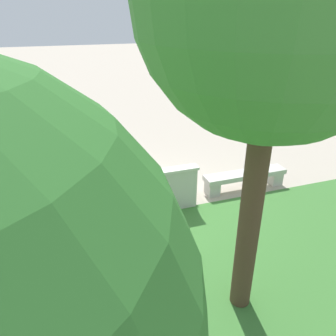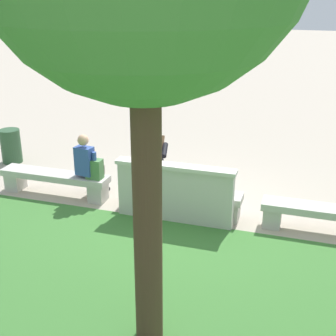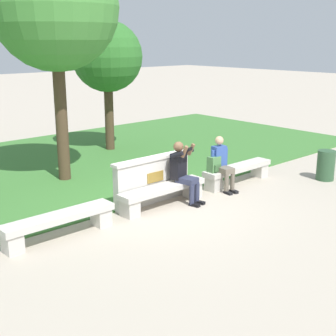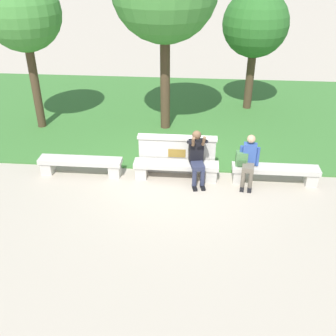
# 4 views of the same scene
# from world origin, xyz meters

# --- Properties ---
(ground_plane) EXTENTS (80.00, 80.00, 0.00)m
(ground_plane) POSITION_xyz_m (0.00, 0.00, 0.00)
(ground_plane) COLOR #B2A593
(grass_strip) EXTENTS (19.01, 8.00, 0.03)m
(grass_strip) POSITION_xyz_m (0.00, 4.38, 0.01)
(grass_strip) COLOR #3D7533
(grass_strip) RESTS_ON ground
(bench_main) EXTENTS (2.12, 0.40, 0.45)m
(bench_main) POSITION_xyz_m (-2.44, 0.00, 0.30)
(bench_main) COLOR beige
(bench_main) RESTS_ON ground
(bench_near) EXTENTS (2.12, 0.40, 0.45)m
(bench_near) POSITION_xyz_m (0.00, 0.00, 0.30)
(bench_near) COLOR beige
(bench_near) RESTS_ON ground
(bench_mid) EXTENTS (2.12, 0.40, 0.45)m
(bench_mid) POSITION_xyz_m (2.44, 0.00, 0.30)
(bench_mid) COLOR beige
(bench_mid) RESTS_ON ground
(backrest_wall_with_plaque) EXTENTS (2.00, 0.24, 1.01)m
(backrest_wall_with_plaque) POSITION_xyz_m (0.00, 0.34, 0.52)
(backrest_wall_with_plaque) COLOR beige
(backrest_wall_with_plaque) RESTS_ON ground
(person_photographer) EXTENTS (0.52, 0.77, 1.32)m
(person_photographer) POSITION_xyz_m (0.51, -0.08, 0.74)
(person_photographer) COLOR black
(person_photographer) RESTS_ON ground
(person_distant) EXTENTS (0.48, 0.70, 1.26)m
(person_distant) POSITION_xyz_m (1.76, -0.07, 0.67)
(person_distant) COLOR black
(person_distant) RESTS_ON ground
(backpack) EXTENTS (0.28, 0.24, 0.43)m
(backpack) POSITION_xyz_m (1.60, 0.02, 0.63)
(backpack) COLOR #4C7F47
(backpack) RESTS_ON bench_mid
(tree_left_background) EXTENTS (2.15, 2.15, 3.99)m
(tree_left_background) POSITION_xyz_m (2.22, 5.04, 2.88)
(tree_left_background) COLOR #4C3826
(tree_left_background) RESTS_ON ground
(tree_right_background) EXTENTS (2.16, 2.16, 4.57)m
(tree_right_background) POSITION_xyz_m (-4.53, 2.82, 3.45)
(tree_right_background) COLOR #4C3826
(tree_right_background) RESTS_ON ground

